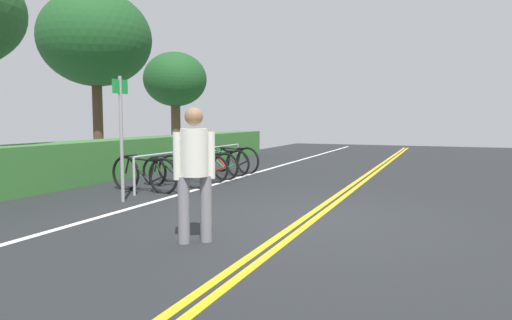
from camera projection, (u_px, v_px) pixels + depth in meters
The scene contains 16 objects.
ground_plane at pixel (309, 220), 6.70m from camera, with size 39.26×12.66×0.05m, color #232628.
centre_line_yellow_inner at pixel (315, 219), 6.67m from camera, with size 35.33×0.10×0.00m, color gold.
centre_line_yellow_outer at pixel (304, 218), 6.73m from camera, with size 35.33×0.10×0.00m, color gold.
bike_lane_stripe_white at pixel (144, 204), 7.80m from camera, with size 35.33×0.12×0.00m, color white.
bike_rack at pixel (196, 156), 10.83m from camera, with size 4.75×0.05×0.75m.
bicycle_0 at pixel (144, 174), 9.17m from camera, with size 0.46×1.72×0.75m.
bicycle_1 at pixel (174, 172), 9.80m from camera, with size 0.46×1.71×0.68m.
bicycle_2 at pixel (193, 168), 10.52m from camera, with size 0.49×1.68×0.69m.
bicycle_3 at pixel (205, 165), 11.10m from camera, with size 0.46×1.76×0.70m.
bicycle_4 at pixel (220, 162), 11.91m from camera, with size 0.46×1.76×0.72m.
bicycle_5 at pixel (233, 159), 12.44m from camera, with size 0.50×1.67×0.76m.
pedestrian at pixel (194, 166), 5.35m from camera, with size 0.34×0.40×1.59m.
sign_post_near at pixel (121, 127), 7.95m from camera, with size 0.36×0.06×2.19m.
hedge_backdrop at pixel (154, 153), 13.08m from camera, with size 13.70×0.99×0.94m, color #387533.
tree_mid at pixel (95, 39), 13.68m from camera, with size 3.31×3.31×5.24m.
tree_far_right at pixel (175, 80), 17.43m from camera, with size 2.39×2.39×3.98m.
Camera 1 is at (-6.39, -1.80, 1.46)m, focal length 32.19 mm.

